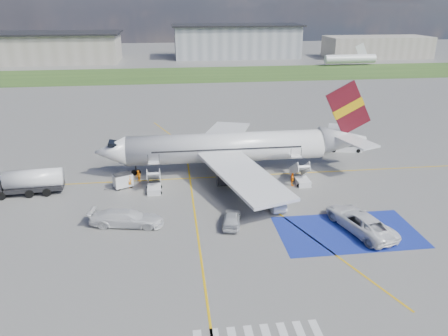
{
  "coord_description": "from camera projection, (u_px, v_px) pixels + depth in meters",
  "views": [
    {
      "loc": [
        -7.18,
        -40.61,
        21.89
      ],
      "look_at": [
        -1.24,
        6.22,
        3.5
      ],
      "focal_mm": 35.0,
      "sensor_mm": 36.0,
      "label": 1
    }
  ],
  "objects": [
    {
      "name": "ground",
      "position": [
        243.0,
        219.0,
        46.33
      ],
      "size": [
        400.0,
        400.0,
        0.0
      ],
      "primitive_type": "plane",
      "color": "#60605E",
      "rests_on": "ground"
    },
    {
      "name": "grass_strip",
      "position": [
        192.0,
        75.0,
        134.14
      ],
      "size": [
        400.0,
        30.0,
        0.01
      ],
      "primitive_type": "cube",
      "color": "#2D4C1E",
      "rests_on": "ground"
    },
    {
      "name": "taxiway_line_main",
      "position": [
        228.0,
        176.0,
        57.42
      ],
      "size": [
        120.0,
        0.2,
        0.01
      ],
      "primitive_type": "cube",
      "color": "gold",
      "rests_on": "ground"
    },
    {
      "name": "taxiway_line_cross",
      "position": [
        204.0,
        279.0,
        36.5
      ],
      "size": [
        0.2,
        60.0,
        0.01
      ],
      "primitive_type": "cube",
      "color": "gold",
      "rests_on": "ground"
    },
    {
      "name": "taxiway_line_diag",
      "position": [
        228.0,
        176.0,
        57.42
      ],
      "size": [
        20.71,
        56.45,
        0.01
      ],
      "primitive_type": "cube",
      "rotation": [
        0.0,
        0.0,
        0.35
      ],
      "color": "gold",
      "rests_on": "ground"
    },
    {
      "name": "staging_box",
      "position": [
        348.0,
        232.0,
        43.8
      ],
      "size": [
        14.0,
        8.0,
        0.01
      ],
      "primitive_type": "cube",
      "color": "navy",
      "rests_on": "ground"
    },
    {
      "name": "terminal_west",
      "position": [
        34.0,
        48.0,
        158.24
      ],
      "size": [
        60.0,
        22.0,
        10.0
      ],
      "primitive_type": "cube",
      "color": "gray",
      "rests_on": "ground"
    },
    {
      "name": "terminal_centre",
      "position": [
        236.0,
        42.0,
        171.29
      ],
      "size": [
        48.0,
        18.0,
        12.0
      ],
      "primitive_type": "cube",
      "color": "gray",
      "rests_on": "ground"
    },
    {
      "name": "terminal_east",
      "position": [
        377.0,
        47.0,
        171.99
      ],
      "size": [
        40.0,
        16.0,
        8.0
      ],
      "primitive_type": "cube",
      "color": "gray",
      "rests_on": "ground"
    },
    {
      "name": "airliner",
      "position": [
        237.0,
        147.0,
        58.22
      ],
      "size": [
        36.81,
        32.95,
        11.92
      ],
      "color": "silver",
      "rests_on": "ground"
    },
    {
      "name": "airstairs_fwd",
      "position": [
        154.0,
        186.0,
        53.04
      ],
      "size": [
        1.9,
        5.2,
        3.6
      ],
      "color": "silver",
      "rests_on": "ground"
    },
    {
      "name": "airstairs_aft",
      "position": [
        302.0,
        178.0,
        55.2
      ],
      "size": [
        1.9,
        5.2,
        3.6
      ],
      "color": "silver",
      "rests_on": "ground"
    },
    {
      "name": "fuel_tanker",
      "position": [
        25.0,
        184.0,
        51.76
      ],
      "size": [
        9.09,
        3.14,
        3.05
      ],
      "rotation": [
        0.0,
        0.0,
        0.08
      ],
      "color": "black",
      "rests_on": "ground"
    },
    {
      "name": "gpu_cart",
      "position": [
        123.0,
        181.0,
        53.82
      ],
      "size": [
        2.58,
        2.17,
        1.85
      ],
      "rotation": [
        0.0,
        0.0,
        0.42
      ],
      "color": "silver",
      "rests_on": "ground"
    },
    {
      "name": "belt_loader",
      "position": [
        345.0,
        148.0,
        66.95
      ],
      "size": [
        5.47,
        2.74,
        1.58
      ],
      "rotation": [
        0.0,
        0.0,
        -0.18
      ],
      "color": "silver",
      "rests_on": "ground"
    },
    {
      "name": "car_silver_a",
      "position": [
        232.0,
        219.0,
        44.87
      ],
      "size": [
        2.6,
        4.66,
        1.5
      ],
      "primitive_type": "imported",
      "rotation": [
        0.0,
        0.0,
        2.94
      ],
      "color": "#B6B8BD",
      "rests_on": "ground"
    },
    {
      "name": "car_silver_b",
      "position": [
        274.0,
        201.0,
        48.75
      ],
      "size": [
        2.05,
        4.57,
        1.46
      ],
      "primitive_type": "imported",
      "rotation": [
        0.0,
        0.0,
        3.26
      ],
      "color": "silver",
      "rests_on": "ground"
    },
    {
      "name": "van_white_a",
      "position": [
        360.0,
        218.0,
        43.82
      ],
      "size": [
        4.72,
        7.27,
        2.51
      ],
      "primitive_type": "imported",
      "rotation": [
        0.0,
        0.0,
        3.4
      ],
      "color": "white",
      "rests_on": "ground"
    },
    {
      "name": "van_white_b",
      "position": [
        126.0,
        216.0,
        44.7
      ],
      "size": [
        6.04,
        3.35,
        2.24
      ],
      "primitive_type": "imported",
      "rotation": [
        0.0,
        0.0,
        1.38
      ],
      "color": "silver",
      "rests_on": "ground"
    },
    {
      "name": "crew_fwd",
      "position": [
        130.0,
        181.0,
        53.69
      ],
      "size": [
        0.74,
        0.7,
        1.7
      ],
      "primitive_type": "imported",
      "rotation": [
        0.0,
        0.0,
        0.66
      ],
      "color": "orange",
      "rests_on": "ground"
    },
    {
      "name": "crew_nose",
      "position": [
        138.0,
        176.0,
        55.43
      ],
      "size": [
        0.92,
        0.96,
        1.57
      ],
      "primitive_type": "imported",
      "rotation": [
        0.0,
        0.0,
        -0.99
      ],
      "color": "orange",
      "rests_on": "ground"
    },
    {
      "name": "crew_aft",
      "position": [
        292.0,
        179.0,
        54.32
      ],
      "size": [
        0.48,
        1.02,
        1.7
      ],
      "primitive_type": "imported",
      "rotation": [
        0.0,
        0.0,
        1.51
      ],
      "color": "orange",
      "rests_on": "ground"
    }
  ]
}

